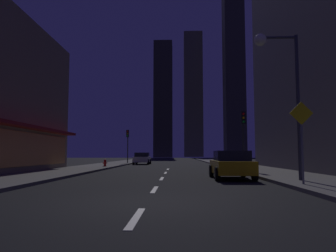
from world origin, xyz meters
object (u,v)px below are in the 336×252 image
Objects in this scene: traffic_light_far_left at (128,139)px; pedestrian_crossing_sign at (302,135)px; car_parked_far at (142,158)px; street_lamp_right at (279,70)px; car_parked_near at (231,165)px; traffic_light_near_right at (243,127)px; fire_hydrant_far_left at (105,163)px.

traffic_light_far_left is 30.30m from pedestrian_crossing_sign.
street_lamp_right is at bearing -70.86° from car_parked_far.
car_parked_near is 24.45m from car_parked_far.
traffic_light_near_right is at bearing 89.21° from street_lamp_right.
fire_hydrant_far_left is at bearing 123.47° from pedestrian_crossing_sign.
traffic_light_near_right is 10.71m from pedestrian_crossing_sign.
fire_hydrant_far_left is at bearing 126.16° from car_parked_near.
traffic_light_far_left reaches higher than fire_hydrant_far_left.
fire_hydrant_far_left is at bearing -102.50° from car_parked_far.
street_lamp_right is at bearing -67.51° from traffic_light_far_left.
pedestrian_crossing_sign reaches higher than car_parked_near.
street_lamp_right is 2.09× the size of pedestrian_crossing_sign.
fire_hydrant_far_left is (-9.50, 13.00, -0.29)m from car_parked_near.
car_parked_near is at bearing -72.88° from car_parked_far.
traffic_light_far_left is at bearing 112.49° from street_lamp_right.
street_lamp_right is at bearing -53.96° from fire_hydrant_far_left.
street_lamp_right is at bearing 96.64° from pedestrian_crossing_sign.
street_lamp_right reaches higher than car_parked_far.
street_lamp_right is (-0.12, -8.75, 1.87)m from traffic_light_near_right.
car_parked_near and car_parked_far have the same top height.
car_parked_far is 1.34× the size of pedestrian_crossing_sign.
street_lamp_right reaches higher than fire_hydrant_far_left.
car_parked_near is 1.00× the size of car_parked_far.
car_parked_near is 1.01× the size of traffic_light_far_left.
street_lamp_right is at bearing -54.62° from car_parked_near.
car_parked_far is at bearing 107.12° from car_parked_near.
traffic_light_near_right is at bearing -62.02° from car_parked_far.
car_parked_far is 3.13m from traffic_light_far_left.
pedestrian_crossing_sign is at bearing -83.36° from street_lamp_right.
pedestrian_crossing_sign is (0.10, -10.64, -1.18)m from traffic_light_near_right.
car_parked_far is 0.64× the size of street_lamp_right.
street_lamp_right is 3.60m from pedestrian_crossing_sign.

